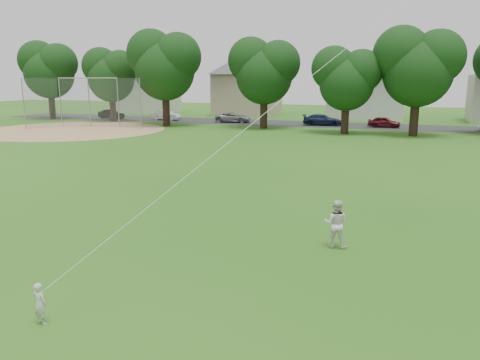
% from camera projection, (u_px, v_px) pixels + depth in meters
% --- Properties ---
extents(ground, '(160.00, 160.00, 0.00)m').
position_uv_depth(ground, '(177.00, 282.00, 11.83)').
color(ground, '#235B14').
rests_on(ground, ground).
extents(street, '(90.00, 7.00, 0.01)m').
position_uv_depth(street, '(357.00, 126.00, 50.43)').
color(street, '#2D2D30').
rests_on(street, ground).
extents(dirt_infield, '(18.00, 18.00, 0.02)m').
position_uv_depth(dirt_infield, '(73.00, 130.00, 46.18)').
color(dirt_infield, '#9E7F51').
rests_on(dirt_infield, ground).
extents(toddler, '(0.36, 0.26, 0.92)m').
position_uv_depth(toddler, '(40.00, 303.00, 9.72)').
color(toddler, silver).
rests_on(toddler, ground).
extents(older_boy, '(0.73, 0.58, 1.48)m').
position_uv_depth(older_boy, '(336.00, 224.00, 14.12)').
color(older_boy, silver).
rests_on(older_boy, ground).
extents(kite, '(4.27, 5.23, 14.20)m').
position_uv_depth(kite, '(278.00, 103.00, 11.95)').
color(kite, white).
rests_on(kite, ground).
extents(baseball_backstop, '(10.89, 4.96, 5.04)m').
position_uv_depth(baseball_backstop, '(87.00, 103.00, 48.16)').
color(baseball_backstop, gray).
rests_on(baseball_backstop, ground).
extents(tree_row, '(83.27, 9.09, 10.37)m').
position_uv_depth(tree_row, '(366.00, 64.00, 43.21)').
color(tree_row, black).
rests_on(tree_row, ground).
extents(parked_cars, '(65.07, 2.70, 1.30)m').
position_uv_depth(parked_cars, '(385.00, 122.00, 48.41)').
color(parked_cars, black).
rests_on(parked_cars, ground).
extents(house_row, '(75.91, 13.10, 10.48)m').
position_uv_depth(house_row, '(373.00, 78.00, 58.33)').
color(house_row, beige).
rests_on(house_row, ground).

